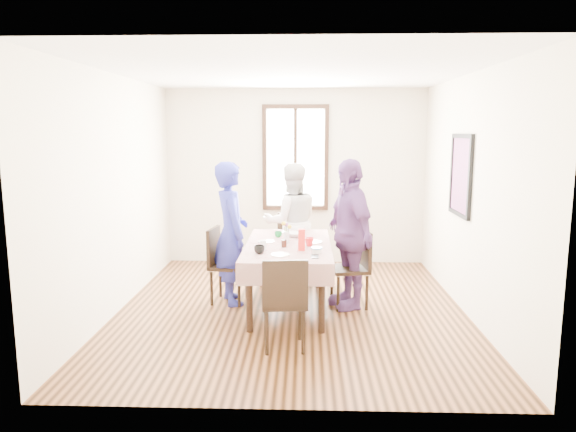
{
  "coord_description": "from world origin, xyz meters",
  "views": [
    {
      "loc": [
        0.16,
        -5.89,
        2.07
      ],
      "look_at": [
        -0.04,
        0.02,
        1.1
      ],
      "focal_mm": 32.67,
      "sensor_mm": 36.0,
      "label": 1
    }
  ],
  "objects_px": {
    "chair_left": "(229,265)",
    "chair_near": "(284,302)",
    "chair_far": "(291,247)",
    "chair_right": "(349,269)",
    "person_right": "(348,234)",
    "dining_table": "(288,276)",
    "person_far": "(291,222)",
    "person_left": "(230,233)"
  },
  "relations": [
    {
      "from": "chair_near",
      "to": "chair_far",
      "type": "bearing_deg",
      "value": 84.1
    },
    {
      "from": "chair_far",
      "to": "person_far",
      "type": "xyz_separation_m",
      "value": [
        0.0,
        -0.02,
        0.36
      ]
    },
    {
      "from": "person_far",
      "to": "chair_near",
      "type": "bearing_deg",
      "value": 77.39
    },
    {
      "from": "person_far",
      "to": "person_right",
      "type": "relative_size",
      "value": 0.93
    },
    {
      "from": "chair_left",
      "to": "chair_near",
      "type": "height_order",
      "value": "same"
    },
    {
      "from": "dining_table",
      "to": "chair_near",
      "type": "xyz_separation_m",
      "value": [
        -0.0,
        -1.18,
        0.08
      ]
    },
    {
      "from": "chair_left",
      "to": "person_right",
      "type": "height_order",
      "value": "person_right"
    },
    {
      "from": "chair_left",
      "to": "person_left",
      "type": "relative_size",
      "value": 0.53
    },
    {
      "from": "dining_table",
      "to": "person_right",
      "type": "xyz_separation_m",
      "value": [
        0.7,
        0.05,
        0.5
      ]
    },
    {
      "from": "chair_far",
      "to": "chair_right",
      "type": "bearing_deg",
      "value": 126.24
    },
    {
      "from": "chair_near",
      "to": "dining_table",
      "type": "bearing_deg",
      "value": 84.1
    },
    {
      "from": "chair_left",
      "to": "person_right",
      "type": "relative_size",
      "value": 0.52
    },
    {
      "from": "chair_far",
      "to": "chair_near",
      "type": "bearing_deg",
      "value": 93.51
    },
    {
      "from": "chair_right",
      "to": "chair_far",
      "type": "distance_m",
      "value": 1.33
    },
    {
      "from": "chair_near",
      "to": "person_right",
      "type": "height_order",
      "value": "person_right"
    },
    {
      "from": "chair_far",
      "to": "person_left",
      "type": "xyz_separation_m",
      "value": [
        -0.7,
        -1.02,
        0.4
      ]
    },
    {
      "from": "chair_right",
      "to": "person_far",
      "type": "distance_m",
      "value": 1.36
    },
    {
      "from": "person_far",
      "to": "person_right",
      "type": "bearing_deg",
      "value": 109.91
    },
    {
      "from": "chair_near",
      "to": "person_far",
      "type": "relative_size",
      "value": 0.56
    },
    {
      "from": "person_left",
      "to": "person_far",
      "type": "height_order",
      "value": "person_left"
    },
    {
      "from": "chair_near",
      "to": "chair_left",
      "type": "bearing_deg",
      "value": 112.45
    },
    {
      "from": "dining_table",
      "to": "person_far",
      "type": "xyz_separation_m",
      "value": [
        0.0,
        1.15,
        0.44
      ]
    },
    {
      "from": "chair_right",
      "to": "person_right",
      "type": "height_order",
      "value": "person_right"
    },
    {
      "from": "person_left",
      "to": "chair_near",
      "type": "bearing_deg",
      "value": -172.74
    },
    {
      "from": "chair_far",
      "to": "person_right",
      "type": "height_order",
      "value": "person_right"
    },
    {
      "from": "chair_left",
      "to": "chair_right",
      "type": "height_order",
      "value": "same"
    },
    {
      "from": "chair_near",
      "to": "person_right",
      "type": "xyz_separation_m",
      "value": [
        0.7,
        1.23,
        0.42
      ]
    },
    {
      "from": "chair_near",
      "to": "person_far",
      "type": "height_order",
      "value": "person_far"
    },
    {
      "from": "chair_left",
      "to": "chair_near",
      "type": "bearing_deg",
      "value": 37.11
    },
    {
      "from": "chair_near",
      "to": "person_left",
      "type": "bearing_deg",
      "value": 111.81
    },
    {
      "from": "chair_left",
      "to": "person_left",
      "type": "distance_m",
      "value": 0.4
    },
    {
      "from": "dining_table",
      "to": "person_left",
      "type": "distance_m",
      "value": 0.86
    },
    {
      "from": "person_left",
      "to": "chair_left",
      "type": "bearing_deg",
      "value": 69.55
    },
    {
      "from": "chair_right",
      "to": "person_left",
      "type": "xyz_separation_m",
      "value": [
        -1.42,
        0.11,
        0.4
      ]
    },
    {
      "from": "chair_left",
      "to": "person_far",
      "type": "relative_size",
      "value": 0.56
    },
    {
      "from": "chair_far",
      "to": "person_left",
      "type": "height_order",
      "value": "person_left"
    },
    {
      "from": "dining_table",
      "to": "person_left",
      "type": "height_order",
      "value": "person_left"
    },
    {
      "from": "chair_left",
      "to": "chair_far",
      "type": "bearing_deg",
      "value": 153.37
    },
    {
      "from": "dining_table",
      "to": "chair_right",
      "type": "xyz_separation_m",
      "value": [
        0.72,
        0.05,
        0.08
      ]
    },
    {
      "from": "chair_far",
      "to": "person_right",
      "type": "distance_m",
      "value": 1.39
    },
    {
      "from": "dining_table",
      "to": "chair_left",
      "type": "height_order",
      "value": "chair_left"
    },
    {
      "from": "chair_right",
      "to": "chair_near",
      "type": "height_order",
      "value": "same"
    }
  ]
}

